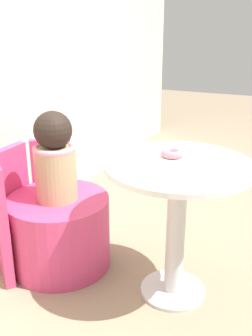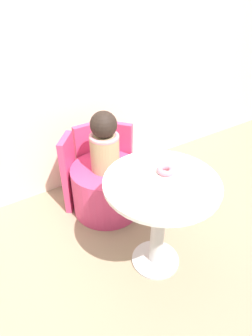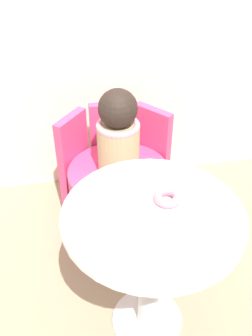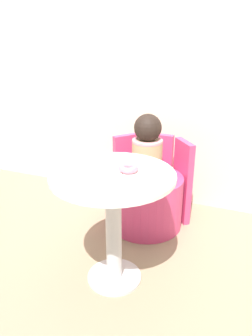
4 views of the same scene
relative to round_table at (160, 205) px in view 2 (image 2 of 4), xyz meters
The scene contains 8 objects.
ground_plane 0.53m from the round_table, 131.10° to the left, with size 12.00×12.00×0.00m, color gray.
back_wall 1.36m from the round_table, 91.83° to the left, with size 6.00×0.06×2.40m.
round_table is the anchor object (origin of this frame).
tub_chair 0.74m from the round_table, 91.80° to the left, with size 0.56×0.56×0.41m.
booth_backrest 0.92m from the round_table, 91.33° to the left, with size 0.66×0.24×0.66m.
child_figure 0.67m from the round_table, 91.80° to the left, with size 0.22×0.22×0.48m.
donut 0.22m from the round_table, 38.82° to the left, with size 0.11×0.11×0.04m.
paper_napkin 0.27m from the round_table, 59.82° to the right, with size 0.15×0.15×0.01m.
Camera 2 is at (-0.86, -1.09, 1.75)m, focal length 32.00 mm.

